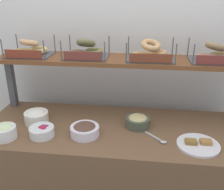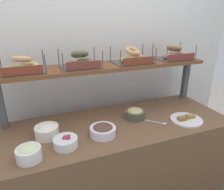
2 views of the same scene
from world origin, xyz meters
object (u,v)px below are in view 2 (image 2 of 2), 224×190
(bowl_hummus, at_px, (135,113))
(bagel_basket_plain, at_px, (22,66))
(bowl_scallion_spread, at_px, (29,153))
(serving_plate_white, at_px, (186,119))
(bagel_basket_everything, at_px, (174,54))
(bagel_basket_sesame, at_px, (132,58))
(bowl_cream_cheese, at_px, (47,130))
(bowl_beet_salad, at_px, (66,142))
(bowl_chocolate_spread, at_px, (103,130))
(serving_spoon_near_plate, at_px, (159,123))
(bagel_basket_poppy, at_px, (80,61))

(bowl_hummus, height_order, bagel_basket_plain, bagel_basket_plain)
(bowl_hummus, xyz_separation_m, bowl_scallion_spread, (-0.85, -0.26, 0.01))
(serving_plate_white, distance_m, bagel_basket_everything, 0.64)
(bowl_hummus, height_order, bagel_basket_sesame, bagel_basket_sesame)
(bowl_cream_cheese, relative_size, serving_plate_white, 0.65)
(bowl_beet_salad, bearing_deg, bagel_basket_everything, 20.46)
(bowl_beet_salad, height_order, bagel_basket_plain, bagel_basket_plain)
(bowl_chocolate_spread, xyz_separation_m, serving_plate_white, (0.72, -0.04, -0.03))
(serving_spoon_near_plate, relative_size, bagel_basket_sesame, 0.41)
(bowl_beet_salad, bearing_deg, bowl_scallion_spread, -166.12)
(bowl_scallion_spread, distance_m, bagel_basket_plain, 0.64)
(bagel_basket_poppy, xyz_separation_m, bagel_basket_sesame, (0.47, -0.01, -0.00))
(serving_spoon_near_plate, relative_size, bagel_basket_plain, 0.44)
(bowl_hummus, distance_m, bowl_scallion_spread, 0.89)
(serving_plate_white, bearing_deg, bowl_beet_salad, -179.85)
(bowl_hummus, height_order, bagel_basket_everything, bagel_basket_everything)
(bowl_cream_cheese, distance_m, bagel_basket_poppy, 0.59)
(serving_plate_white, bearing_deg, bagel_basket_sesame, 127.36)
(bowl_cream_cheese, bearing_deg, bowl_scallion_spread, -118.74)
(bowl_chocolate_spread, distance_m, bagel_basket_poppy, 0.58)
(bagel_basket_plain, bearing_deg, serving_spoon_near_plate, -21.62)
(bowl_chocolate_spread, relative_size, serving_spoon_near_plate, 1.36)
(bowl_chocolate_spread, relative_size, bagel_basket_sesame, 0.56)
(bowl_scallion_spread, bearing_deg, bowl_cream_cheese, 61.26)
(bowl_cream_cheese, xyz_separation_m, bagel_basket_everything, (1.23, 0.25, 0.43))
(bowl_cream_cheese, bearing_deg, bowl_chocolate_spread, -18.25)
(bowl_chocolate_spread, distance_m, bowl_scallion_spread, 0.52)
(bowl_scallion_spread, bearing_deg, bagel_basket_sesame, 27.30)
(bowl_hummus, bearing_deg, bagel_basket_everything, 23.27)
(serving_plate_white, distance_m, serving_spoon_near_plate, 0.24)
(serving_plate_white, relative_size, bagel_basket_poppy, 0.83)
(bowl_cream_cheese, bearing_deg, serving_spoon_near_plate, -8.65)
(bagel_basket_sesame, bearing_deg, bowl_hummus, -107.02)
(bowl_beet_salad, relative_size, serving_spoon_near_plate, 1.16)
(bowl_beet_salad, relative_size, bagel_basket_poppy, 0.51)
(bowl_beet_salad, xyz_separation_m, bagel_basket_plain, (-0.21, 0.42, 0.44))
(serving_spoon_near_plate, distance_m, bagel_basket_poppy, 0.81)
(bowl_chocolate_spread, xyz_separation_m, bowl_scallion_spread, (-0.51, -0.10, 0.01))
(bowl_hummus, bearing_deg, bowl_cream_cheese, -177.35)
(bowl_beet_salad, bearing_deg, bagel_basket_plain, 116.65)
(bagel_basket_sesame, xyz_separation_m, bagel_basket_everything, (0.44, 0.00, 0.00))
(bowl_cream_cheese, xyz_separation_m, bagel_basket_sesame, (0.79, 0.25, 0.42))
(bowl_chocolate_spread, height_order, bagel_basket_sesame, bagel_basket_sesame)
(bowl_hummus, relative_size, serving_spoon_near_plate, 1.21)
(bowl_hummus, relative_size, bagel_basket_sesame, 0.50)
(bowl_chocolate_spread, height_order, serving_spoon_near_plate, bowl_chocolate_spread)
(serving_plate_white, relative_size, bagel_basket_everything, 0.79)
(bowl_beet_salad, bearing_deg, bowl_cream_cheese, 122.16)
(bowl_cream_cheese, xyz_separation_m, serving_spoon_near_plate, (0.87, -0.13, -0.05))
(serving_plate_white, xyz_separation_m, bagel_basket_everything, (0.12, 0.42, 0.47))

